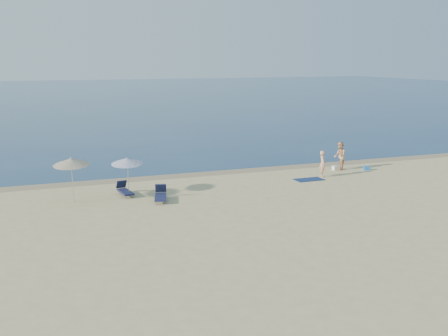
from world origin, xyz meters
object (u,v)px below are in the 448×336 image
object	(u,v)px
person_left	(323,164)
umbrella_near	(127,161)
person_right	(340,156)
blue_cooler	(367,168)

from	to	relation	value
person_left	umbrella_near	xyz separation A→B (m)	(-12.54, -0.40, 1.09)
person_right	umbrella_near	bearing A→B (deg)	-58.09
person_left	person_right	xyz separation A→B (m)	(2.26, 1.53, 0.12)
person_right	blue_cooler	size ratio (longest dim) A/B	4.71
person_right	umbrella_near	distance (m)	14.95
person_left	blue_cooler	world-z (taller)	person_left
person_left	umbrella_near	distance (m)	12.59
person_right	blue_cooler	xyz separation A→B (m)	(1.63, -0.78, -0.81)
person_right	umbrella_near	world-z (taller)	umbrella_near
blue_cooler	person_right	bearing A→B (deg)	170.21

